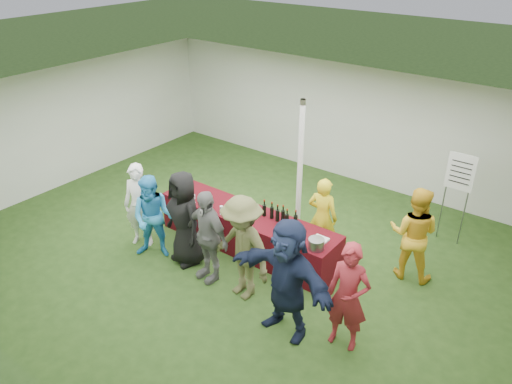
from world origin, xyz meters
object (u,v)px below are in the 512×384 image
Objects in this scene: staff_pourer at (322,217)px; customer_5 at (287,278)px; serving_table at (247,231)px; customer_6 at (348,297)px; customer_0 at (139,205)px; customer_4 at (242,248)px; customer_2 at (184,219)px; customer_3 at (207,236)px; dump_bucket at (316,244)px; wine_list_sign at (459,179)px; staff_back at (413,234)px; customer_1 at (153,217)px.

customer_5 is at bearing 100.64° from staff_pourer.
customer_6 reaches higher than serving_table.
customer_4 reaches higher than customer_0.
customer_0 is 4.30m from customer_6.
customer_3 is (0.64, -0.12, -0.04)m from customer_2.
customer_2 reaches higher than customer_3.
customer_4 is at bearing 10.16° from customer_2.
customer_4 is 1.05m from customer_5.
dump_bucket is at bearing 34.33° from customer_2.
dump_bucket is (1.58, -0.22, 0.46)m from serving_table.
staff_back is (-0.19, -1.51, -0.48)m from wine_list_sign.
staff_back is 0.94× the size of customer_4.
wine_list_sign is 3.65m from customer_6.
customer_4 is (0.76, -1.10, 0.52)m from serving_table.
customer_4 is at bearing 170.77° from customer_5.
customer_1 is (-3.89, -2.20, -0.05)m from staff_back.
customer_0 reaches higher than serving_table.
customer_5 is (1.76, -0.27, 0.11)m from customer_3.
customer_3 is at bearing -170.57° from customer_4.
wine_list_sign is 1.00× the size of customer_4.
customer_1 is 0.88× the size of customer_4.
dump_bucket is 0.15× the size of wine_list_sign.
customer_6 is (3.22, -0.11, -0.04)m from customer_2.
customer_1 is at bearing -160.95° from dump_bucket.
dump_bucket is at bearing -115.52° from wine_list_sign.
customer_2 is 3.23m from customer_6.
staff_back is (1.54, 0.34, 0.08)m from staff_pourer.
customer_2 is (-2.20, -0.75, 0.03)m from dump_bucket.
customer_6 is at bearing 76.98° from staff_back.
customer_6 is (2.58, 0.01, 0.01)m from customer_3.
staff_back reaches higher than customer_0.
staff_back is 4.47m from customer_1.
customer_2 reaches higher than dump_bucket.
customer_3 is (-2.69, -2.11, -0.01)m from staff_back.
customer_1 is (-2.77, -0.96, -0.05)m from dump_bucket.
dump_bucket is 0.16× the size of staff_back.
serving_table is 1.66m from dump_bucket.
customer_2 is 0.98× the size of customer_4.
customer_0 is (-4.40, -2.08, -0.03)m from staff_back.
customer_5 reaches higher than customer_4.
customer_4 reaches higher than staff_back.
customer_6 is (-0.10, -2.10, -0.00)m from staff_back.
serving_table is 1.91× the size of customer_5.
staff_back is 1.06× the size of customer_1.
customer_5 is (2.40, -0.39, 0.07)m from customer_2.
staff_pourer is 0.87× the size of customer_2.
staff_back is 1.03× the size of customer_0.
customer_5 is 0.88m from customer_6.
customer_0 reaches higher than staff_pourer.
staff_pourer is 1.58m from staff_back.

